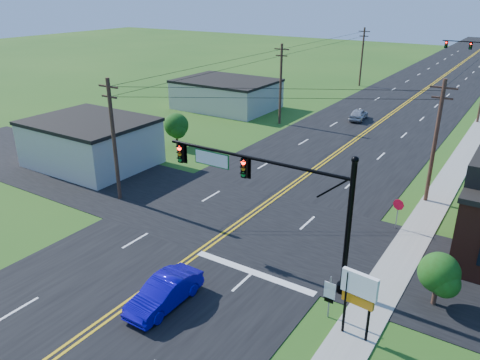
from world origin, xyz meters
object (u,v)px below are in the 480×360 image
Objects in this scene: signal_mast_main at (269,190)px; blue_car at (165,293)px; signal_mast_far at (476,51)px; route_sign at (329,294)px; stop_sign at (398,208)px.

signal_mast_main reaches higher than blue_car.
signal_mast_far is 4.84× the size of route_sign.
blue_car is 2.08× the size of stop_sign.
signal_mast_main is 1.03× the size of signal_mast_far.
route_sign is 1.06× the size of stop_sign.
stop_sign is (0.20, 10.69, 0.22)m from route_sign.
blue_car is at bearing -150.77° from route_sign.
signal_mast_main is 4.98× the size of route_sign.
stop_sign is at bearing 91.74° from route_sign.
signal_mast_main is 6.19m from route_sign.
blue_car is 7.99m from route_sign.
signal_mast_far reaches higher than stop_sign.
signal_mast_far is 63.83m from stop_sign.
blue_car is at bearing -113.39° from signal_mast_main.
signal_mast_far is at bearing 87.98° from blue_car.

